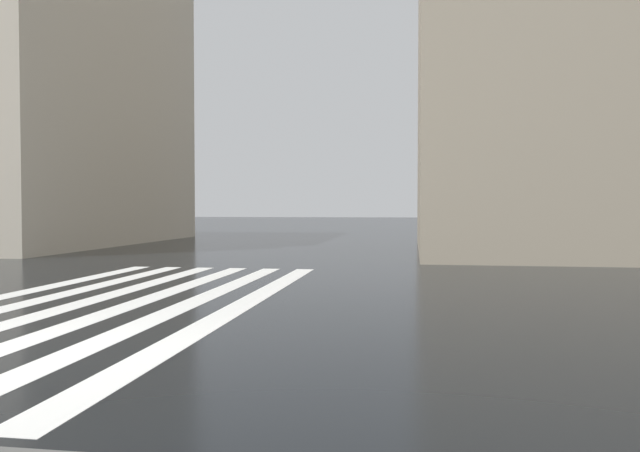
% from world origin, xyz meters
% --- Properties ---
extents(ground_plane, '(220.00, 220.00, 0.00)m').
position_xyz_m(ground_plane, '(0.00, 0.00, 0.00)').
color(ground_plane, black).
extents(zebra_crossing, '(13.00, 5.50, 0.01)m').
position_xyz_m(zebra_crossing, '(4.00, 1.05, 0.00)').
color(zebra_crossing, silver).
rests_on(zebra_crossing, ground_plane).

